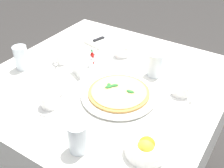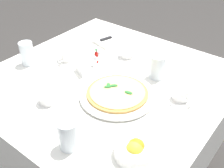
{
  "view_description": "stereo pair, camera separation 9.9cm",
  "coord_description": "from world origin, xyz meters",
  "views": [
    {
      "loc": [
        -0.92,
        -0.62,
        1.49
      ],
      "look_at": [
        -0.04,
        -0.06,
        0.76
      ],
      "focal_mm": 44.48,
      "sensor_mm": 36.0,
      "label": 1
    },
    {
      "loc": [
        -0.86,
        -0.7,
        1.49
      ],
      "look_at": [
        -0.04,
        -0.06,
        0.76
      ],
      "focal_mm": 44.48,
      "sensor_mm": 36.0,
      "label": 2
    }
  ],
  "objects": [
    {
      "name": "coffee_cup_center_back",
      "position": [
        0.23,
        0.05,
        0.77
      ],
      "size": [
        0.13,
        0.13,
        0.07
      ],
      "color": "white",
      "rests_on": "dining_table"
    },
    {
      "name": "coffee_cup_back_corner",
      "position": [
        -0.01,
        0.28,
        0.76
      ],
      "size": [
        0.13,
        0.13,
        0.06
      ],
      "color": "white",
      "rests_on": "dining_table"
    },
    {
      "name": "pizza",
      "position": [
        -0.08,
        -0.12,
        0.76
      ],
      "size": [
        0.27,
        0.27,
        0.02
      ],
      "color": "#C68E47",
      "rests_on": "pizza_plate"
    },
    {
      "name": "menu_card",
      "position": [
        -0.05,
        0.14,
        0.77
      ],
      "size": [
        0.04,
        0.08,
        0.06
      ],
      "rotation": [
        0.0,
        0.0,
        4.28
      ],
      "color": "white",
      "rests_on": "dining_table"
    },
    {
      "name": "dining_table",
      "position": [
        0.0,
        0.0,
        0.6
      ],
      "size": [
        1.08,
        1.08,
        0.74
      ],
      "color": "white",
      "rests_on": "ground_plane"
    },
    {
      "name": "coffee_cup_far_left",
      "position": [
        0.07,
        -0.35,
        0.76
      ],
      "size": [
        0.13,
        0.13,
        0.06
      ],
      "color": "white",
      "rests_on": "dining_table"
    },
    {
      "name": "water_glass_near_right",
      "position": [
        0.16,
        -0.18,
        0.79
      ],
      "size": [
        0.08,
        0.08,
        0.12
      ],
      "color": "white",
      "rests_on": "dining_table"
    },
    {
      "name": "citrus_bowl",
      "position": [
        -0.3,
        -0.37,
        0.76
      ],
      "size": [
        0.15,
        0.15,
        0.07
      ],
      "color": "white",
      "rests_on": "dining_table"
    },
    {
      "name": "pizza_plate",
      "position": [
        -0.08,
        -0.12,
        0.75
      ],
      "size": [
        0.33,
        0.33,
        0.02
      ],
      "color": "white",
      "rests_on": "dining_table"
    },
    {
      "name": "salt_shaker",
      "position": [
        0.11,
        0.15,
        0.76
      ],
      "size": [
        0.03,
        0.03,
        0.06
      ],
      "color": "white",
      "rests_on": "dining_table"
    },
    {
      "name": "dinner_knife",
      "position": [
        0.35,
        0.23,
        0.76
      ],
      "size": [
        0.19,
        0.07,
        0.01
      ],
      "rotation": [
        0.0,
        0.0,
        -0.29
      ],
      "color": "silver",
      "rests_on": "napkin_folded"
    },
    {
      "name": "napkin_folded",
      "position": [
        0.34,
        0.24,
        0.75
      ],
      "size": [
        0.24,
        0.17,
        0.02
      ],
      "rotation": [
        0.0,
        0.0,
        -0.2
      ],
      "color": "white",
      "rests_on": "dining_table"
    },
    {
      "name": "coffee_cup_near_left",
      "position": [
        -0.3,
        0.08,
        0.77
      ],
      "size": [
        0.13,
        0.13,
        0.07
      ],
      "color": "white",
      "rests_on": "dining_table"
    },
    {
      "name": "hot_sauce_bottle",
      "position": [
        0.08,
        0.14,
        0.77
      ],
      "size": [
        0.02,
        0.02,
        0.08
      ],
      "color": "#B7140F",
      "rests_on": "dining_table"
    },
    {
      "name": "pepper_shaker",
      "position": [
        0.06,
        0.13,
        0.76
      ],
      "size": [
        0.03,
        0.03,
        0.06
      ],
      "color": "white",
      "rests_on": "dining_table"
    },
    {
      "name": "water_glass_right_edge",
      "position": [
        -0.42,
        -0.16,
        0.79
      ],
      "size": [
        0.07,
        0.07,
        0.12
      ],
      "color": "white",
      "rests_on": "dining_table"
    },
    {
      "name": "water_glass_far_right",
      "position": [
        -0.14,
        0.41,
        0.79
      ],
      "size": [
        0.07,
        0.07,
        0.12
      ],
      "color": "white",
      "rests_on": "dining_table"
    }
  ]
}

